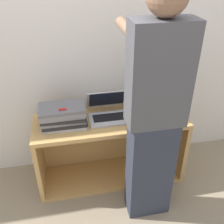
# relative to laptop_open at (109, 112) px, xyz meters

# --- Properties ---
(ground_plane) EXTENTS (12.00, 12.00, 0.00)m
(ground_plane) POSITION_rel_laptop_open_xyz_m (0.00, -0.28, -0.71)
(ground_plane) COLOR gray
(wall_back) EXTENTS (8.00, 0.05, 2.40)m
(wall_back) POSITION_rel_laptop_open_xyz_m (0.00, 0.28, 0.49)
(wall_back) COLOR silver
(wall_back) RESTS_ON ground_plane
(cart) EXTENTS (1.33, 0.45, 0.66)m
(cart) POSITION_rel_laptop_open_xyz_m (0.00, 0.01, -0.38)
(cart) COLOR tan
(cart) RESTS_ON ground_plane
(laptop_open) EXTENTS (0.37, 0.34, 0.21)m
(laptop_open) POSITION_rel_laptop_open_xyz_m (0.00, 0.00, 0.00)
(laptop_open) COLOR #B7B7BC
(laptop_open) RESTS_ON cart
(laptop_stack_left) EXTENTS (0.38, 0.24, 0.18)m
(laptop_stack_left) POSITION_rel_laptop_open_xyz_m (-0.40, -0.06, 0.05)
(laptop_stack_left) COLOR #B7B7BC
(laptop_stack_left) RESTS_ON cart
(laptop_stack_right) EXTENTS (0.39, 0.24, 0.18)m
(laptop_stack_right) POSITION_rel_laptop_open_xyz_m (0.40, -0.05, 0.05)
(laptop_stack_right) COLOR #B7B7BC
(laptop_stack_right) RESTS_ON cart
(person) EXTENTS (0.40, 0.54, 1.83)m
(person) POSITION_rel_laptop_open_xyz_m (0.23, -0.48, 0.23)
(person) COLOR #2D3342
(person) RESTS_ON ground_plane
(inventory_tag) EXTENTS (0.06, 0.02, 0.01)m
(inventory_tag) POSITION_rel_laptop_open_xyz_m (-0.40, -0.11, 0.14)
(inventory_tag) COLOR red
(inventory_tag) RESTS_ON laptop_stack_left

